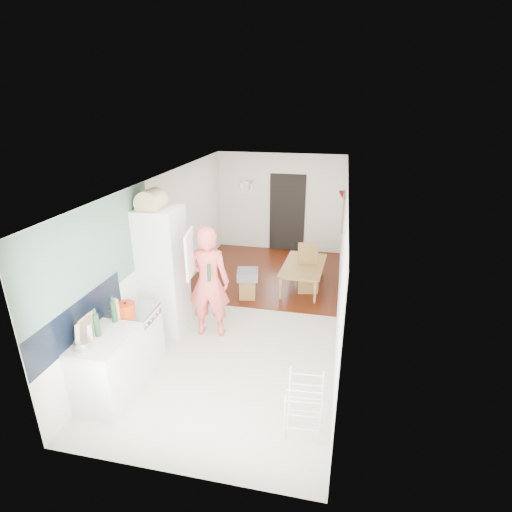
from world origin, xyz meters
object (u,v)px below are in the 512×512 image
at_px(person, 208,273).
at_px(stool, 248,288).
at_px(drying_rack, 304,409).
at_px(dining_table, 304,278).
at_px(dining_chair, 308,269).

xyz_separation_m(person, stool, (0.32, 1.40, -0.92)).
distance_m(person, drying_rack, 2.70).
relative_size(dining_table, drying_rack, 1.58).
height_order(dining_table, drying_rack, drying_rack).
bearing_deg(dining_table, drying_rack, -171.35).
height_order(dining_table, stool, dining_table).
distance_m(person, dining_table, 2.67).
relative_size(person, stool, 5.43).
bearing_deg(dining_chair, drying_rack, -95.74).
height_order(stool, drying_rack, drying_rack).
height_order(dining_chair, stool, dining_chair).
xyz_separation_m(person, dining_chair, (1.46, 1.98, -0.63)).
xyz_separation_m(person, drying_rack, (1.77, -1.91, -0.73)).
bearing_deg(drying_rack, dining_table, 91.07).
height_order(person, dining_table, person).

